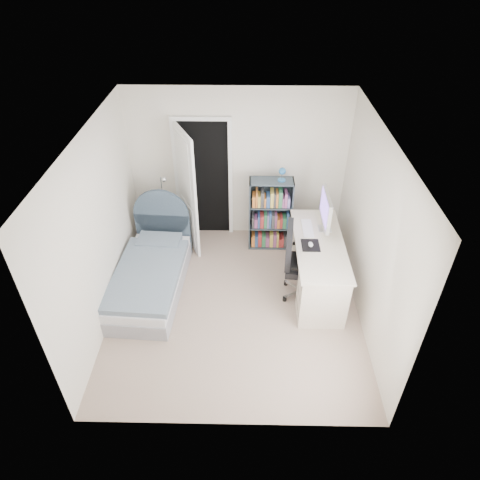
{
  "coord_description": "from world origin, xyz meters",
  "views": [
    {
      "loc": [
        0.15,
        -4.3,
        4.35
      ],
      "look_at": [
        0.06,
        0.07,
        1.08
      ],
      "focal_mm": 32.0,
      "sensor_mm": 36.0,
      "label": 1
    }
  ],
  "objects_px": {
    "bookcase": "(270,216)",
    "office_chair": "(298,259)",
    "bed": "(152,273)",
    "nightstand": "(167,218)",
    "desk": "(317,263)",
    "floor_lamp": "(167,219)"
  },
  "relations": [
    {
      "from": "bed",
      "to": "office_chair",
      "type": "bearing_deg",
      "value": -2.68
    },
    {
      "from": "bed",
      "to": "nightstand",
      "type": "xyz_separation_m",
      "value": [
        0.04,
        1.27,
        0.11
      ]
    },
    {
      "from": "bookcase",
      "to": "desk",
      "type": "bearing_deg",
      "value": -58.05
    },
    {
      "from": "nightstand",
      "to": "floor_lamp",
      "type": "distance_m",
      "value": 0.29
    },
    {
      "from": "bookcase",
      "to": "desk",
      "type": "relative_size",
      "value": 0.86
    },
    {
      "from": "desk",
      "to": "bed",
      "type": "bearing_deg",
      "value": -178.74
    },
    {
      "from": "bookcase",
      "to": "office_chair",
      "type": "relative_size",
      "value": 1.24
    },
    {
      "from": "floor_lamp",
      "to": "office_chair",
      "type": "bearing_deg",
      "value": -29.46
    },
    {
      "from": "bed",
      "to": "office_chair",
      "type": "distance_m",
      "value": 2.11
    },
    {
      "from": "bed",
      "to": "desk",
      "type": "bearing_deg",
      "value": 1.26
    },
    {
      "from": "office_chair",
      "to": "nightstand",
      "type": "bearing_deg",
      "value": 146.07
    },
    {
      "from": "nightstand",
      "to": "bookcase",
      "type": "bearing_deg",
      "value": -6.91
    },
    {
      "from": "bookcase",
      "to": "nightstand",
      "type": "bearing_deg",
      "value": 173.09
    },
    {
      "from": "bookcase",
      "to": "desk",
      "type": "xyz_separation_m",
      "value": [
        0.63,
        -1.01,
        -0.12
      ]
    },
    {
      "from": "floor_lamp",
      "to": "bed",
      "type": "bearing_deg",
      "value": -94.64
    },
    {
      "from": "bookcase",
      "to": "office_chair",
      "type": "distance_m",
      "value": 1.21
    },
    {
      "from": "desk",
      "to": "bookcase",
      "type": "bearing_deg",
      "value": 121.95
    },
    {
      "from": "bed",
      "to": "desk",
      "type": "distance_m",
      "value": 2.38
    },
    {
      "from": "bed",
      "to": "floor_lamp",
      "type": "height_order",
      "value": "floor_lamp"
    },
    {
      "from": "bed",
      "to": "bookcase",
      "type": "height_order",
      "value": "bookcase"
    },
    {
      "from": "floor_lamp",
      "to": "desk",
      "type": "bearing_deg",
      "value": -23.07
    },
    {
      "from": "office_chair",
      "to": "desk",
      "type": "bearing_deg",
      "value": 26.59
    }
  ]
}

